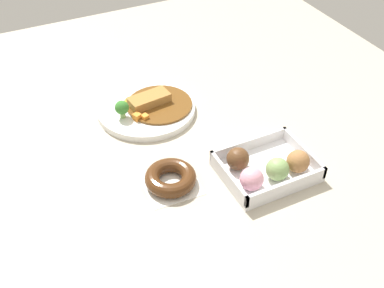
# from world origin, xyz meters

# --- Properties ---
(ground_plane) EXTENTS (1.60, 1.60, 0.00)m
(ground_plane) POSITION_xyz_m (0.00, 0.00, 0.00)
(ground_plane) COLOR #B2A893
(curry_plate) EXTENTS (0.27, 0.27, 0.07)m
(curry_plate) POSITION_xyz_m (-0.01, 0.16, 0.01)
(curry_plate) COLOR white
(curry_plate) RESTS_ON ground_plane
(donut_box) EXTENTS (0.21, 0.17, 0.07)m
(donut_box) POSITION_xyz_m (0.14, -0.19, 0.03)
(donut_box) COLOR white
(donut_box) RESTS_ON ground_plane
(chocolate_ring_donut) EXTENTS (0.13, 0.13, 0.04)m
(chocolate_ring_donut) POSITION_xyz_m (-0.07, -0.12, 0.02)
(chocolate_ring_donut) COLOR white
(chocolate_ring_donut) RESTS_ON ground_plane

